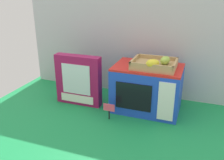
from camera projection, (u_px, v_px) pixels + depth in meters
ground_plane at (121, 109)px, 1.62m from camera, size 1.70×1.70×0.00m
display_back_panel at (135, 40)px, 1.74m from camera, size 1.61×0.03×0.79m
toy_microwave at (147, 88)px, 1.57m from camera, size 0.41×0.28×0.29m
food_groups_crate at (155, 64)px, 1.48m from camera, size 0.26×0.22×0.08m
cookie_set_box at (78, 80)px, 1.64m from camera, size 0.31×0.07×0.33m
price_sign at (109, 109)px, 1.48m from camera, size 0.07×0.01×0.10m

